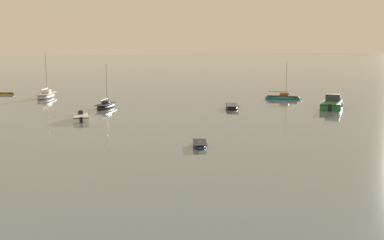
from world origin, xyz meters
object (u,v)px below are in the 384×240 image
at_px(rowboat_moored_1, 200,145).
at_px(motorboat_moored_2, 333,105).
at_px(sailboat_moored_1, 106,106).
at_px(sailboat_moored_0, 46,96).
at_px(rowboat_moored_2, 6,94).
at_px(sailboat_moored_3, 283,97).
at_px(motorboat_moored_0, 81,117).
at_px(rowboat_moored_0, 232,107).

bearing_deg(rowboat_moored_1, motorboat_moored_2, 143.70).
relative_size(motorboat_moored_2, rowboat_moored_1, 2.10).
distance_m(sailboat_moored_1, rowboat_moored_1, 26.36).
xyz_separation_m(sailboat_moored_1, motorboat_moored_2, (24.41, -14.72, 0.13)).
height_order(sailboat_moored_1, motorboat_moored_2, sailboat_moored_1).
distance_m(sailboat_moored_0, rowboat_moored_2, 9.37).
distance_m(rowboat_moored_2, sailboat_moored_3, 43.62).
bearing_deg(sailboat_moored_3, sailboat_moored_0, -165.90).
height_order(sailboat_moored_1, sailboat_moored_3, sailboat_moored_3).
bearing_deg(sailboat_moored_3, motorboat_moored_0, -124.47).
distance_m(rowboat_moored_0, motorboat_moored_0, 19.06).
relative_size(rowboat_moored_1, rowboat_moored_2, 1.05).
xyz_separation_m(rowboat_moored_0, sailboat_moored_0, (-16.02, 24.99, 0.13)).
distance_m(sailboat_moored_1, sailboat_moored_3, 26.21).
distance_m(rowboat_moored_0, motorboat_moored_2, 12.79).
xyz_separation_m(sailboat_moored_1, sailboat_moored_3, (25.92, -3.89, 0.00)).
height_order(rowboat_moored_0, sailboat_moored_1, sailboat_moored_1).
distance_m(rowboat_moored_1, rowboat_moored_2, 51.09).
bearing_deg(rowboat_moored_0, rowboat_moored_2, 63.45).
xyz_separation_m(sailboat_moored_1, rowboat_moored_2, (-7.00, 24.73, -0.12)).
relative_size(motorboat_moored_0, sailboat_moored_3, 0.78).
bearing_deg(motorboat_moored_2, rowboat_moored_0, 114.20).
bearing_deg(motorboat_moored_0, motorboat_moored_2, -85.31).
distance_m(motorboat_moored_2, sailboat_moored_3, 10.94).
bearing_deg(sailboat_moored_0, rowboat_moored_1, -149.69).
height_order(rowboat_moored_1, rowboat_moored_2, rowboat_moored_1).
distance_m(motorboat_moored_0, sailboat_moored_3, 32.01).
height_order(sailboat_moored_0, sailboat_moored_3, sailboat_moored_0).
height_order(rowboat_moored_0, rowboat_moored_2, rowboat_moored_0).
bearing_deg(motorboat_moored_0, sailboat_moored_3, -65.43).
distance_m(rowboat_moored_0, rowboat_moored_2, 39.01).
bearing_deg(rowboat_moored_2, motorboat_moored_2, -18.27).
distance_m(rowboat_moored_0, sailboat_moored_1, 15.75).
bearing_deg(sailboat_moored_0, rowboat_moored_2, 56.40).
relative_size(sailboat_moored_0, motorboat_moored_0, 1.58).
xyz_separation_m(rowboat_moored_1, rowboat_moored_2, (-4.06, 50.93, -0.01)).
xyz_separation_m(rowboat_moored_1, sailboat_moored_3, (28.86, 22.31, 0.12)).
bearing_deg(rowboat_moored_0, motorboat_moored_0, 118.67).
xyz_separation_m(sailboat_moored_1, rowboat_moored_1, (-2.94, -26.20, -0.12)).
distance_m(motorboat_moored_0, rowboat_moored_2, 32.20).
xyz_separation_m(rowboat_moored_2, sailboat_moored_3, (32.92, -28.61, 0.13)).
relative_size(sailboat_moored_0, rowboat_moored_2, 2.38).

